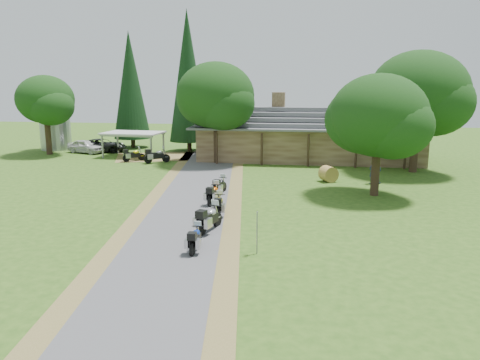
# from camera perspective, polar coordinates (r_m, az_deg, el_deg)

# --- Properties ---
(ground) EXTENTS (120.00, 120.00, 0.00)m
(ground) POSITION_cam_1_polar(r_m,az_deg,el_deg) (22.67, -7.77, -6.46)
(ground) COLOR #2D5116
(ground) RESTS_ON ground
(driveway) EXTENTS (51.95, 51.95, 0.00)m
(driveway) POSITION_cam_1_polar(r_m,az_deg,el_deg) (26.48, -6.37, -3.75)
(driveway) COLOR #4B4A4D
(driveway) RESTS_ON ground
(lodge) EXTENTS (21.40, 9.40, 4.90)m
(lodge) POSITION_cam_1_polar(r_m,az_deg,el_deg) (44.86, 8.42, 5.71)
(lodge) COLOR brown
(lodge) RESTS_ON ground
(silo) EXTENTS (3.35, 3.35, 6.44)m
(silo) POSITION_cam_1_polar(r_m,az_deg,el_deg) (54.31, -21.68, 6.86)
(silo) COLOR gray
(silo) RESTS_ON ground
(carport) EXTENTS (5.74, 4.02, 2.39)m
(carport) POSITION_cam_1_polar(r_m,az_deg,el_deg) (46.89, -12.84, 4.26)
(carport) COLOR silver
(carport) RESTS_ON ground
(car_white_sedan) EXTENTS (3.74, 5.67, 1.75)m
(car_white_sedan) POSITION_cam_1_polar(r_m,az_deg,el_deg) (50.63, -18.28, 4.12)
(car_white_sedan) COLOR silver
(car_white_sedan) RESTS_ON ground
(car_dark_suv) EXTENTS (3.06, 5.69, 2.07)m
(car_dark_suv) POSITION_cam_1_polar(r_m,az_deg,el_deg) (50.85, -16.46, 4.45)
(car_dark_suv) COLOR black
(car_dark_suv) RESTS_ON ground
(motorcycle_row_a) EXTENTS (0.60, 1.70, 1.15)m
(motorcycle_row_a) POSITION_cam_1_polar(r_m,az_deg,el_deg) (20.16, -5.45, -7.01)
(motorcycle_row_a) COLOR navy
(motorcycle_row_a) RESTS_ON ground
(motorcycle_row_b) EXTENTS (1.20, 2.15, 1.40)m
(motorcycle_row_b) POSITION_cam_1_polar(r_m,az_deg,el_deg) (22.63, -3.73, -4.55)
(motorcycle_row_b) COLOR #94969A
(motorcycle_row_b) RESTS_ON ground
(motorcycle_row_c) EXTENTS (0.80, 1.88, 1.25)m
(motorcycle_row_c) POSITION_cam_1_polar(r_m,az_deg,el_deg) (25.39, -2.56, -2.91)
(motorcycle_row_c) COLOR gold
(motorcycle_row_c) RESTS_ON ground
(motorcycle_row_d) EXTENTS (0.77, 1.92, 1.28)m
(motorcycle_row_d) POSITION_cam_1_polar(r_m,az_deg,el_deg) (27.79, -3.23, -1.60)
(motorcycle_row_d) COLOR #DB4F03
(motorcycle_row_d) RESTS_ON ground
(motorcycle_row_e) EXTENTS (0.87, 1.83, 1.20)m
(motorcycle_row_e) POSITION_cam_1_polar(r_m,az_deg,el_deg) (30.22, -2.42, -0.58)
(motorcycle_row_e) COLOR black
(motorcycle_row_e) RESTS_ON ground
(motorcycle_carport_a) EXTENTS (1.81, 1.71, 1.29)m
(motorcycle_carport_a) POSITION_cam_1_polar(r_m,az_deg,el_deg) (44.08, -12.82, 3.07)
(motorcycle_carport_a) COLOR yellow
(motorcycle_carport_a) RESTS_ON ground
(motorcycle_carport_b) EXTENTS (2.12, 1.77, 1.44)m
(motorcycle_carport_b) POSITION_cam_1_polar(r_m,az_deg,el_deg) (42.71, -10.08, 3.02)
(motorcycle_carport_b) COLOR slate
(motorcycle_carport_b) RESTS_ON ground
(person_a) EXTENTS (0.73, 0.72, 2.11)m
(person_a) POSITION_cam_1_polar(r_m,az_deg,el_deg) (34.50, 15.90, 1.28)
(person_a) COLOR navy
(person_a) RESTS_ON ground
(person_b) EXTENTS (0.65, 0.55, 1.94)m
(person_b) POSITION_cam_1_polar(r_m,az_deg,el_deg) (34.82, 16.28, 1.21)
(person_b) COLOR navy
(person_b) RESTS_ON ground
(hay_bale) EXTENTS (1.49, 1.45, 1.14)m
(hay_bale) POSITION_cam_1_polar(r_m,az_deg,el_deg) (34.62, 10.73, 0.74)
(hay_bale) COLOR #A4883C
(hay_bale) RESTS_ON ground
(sign_post) EXTENTS (0.33, 0.06, 1.84)m
(sign_post) POSITION_cam_1_polar(r_m,az_deg,el_deg) (19.59, 2.09, -6.45)
(sign_post) COLOR gray
(sign_post) RESTS_ON ground
(oak_lodge_left) EXTENTS (6.85, 6.85, 9.69)m
(oak_lodge_left) POSITION_cam_1_polar(r_m,az_deg,el_deg) (41.74, -2.98, 8.68)
(oak_lodge_left) COLOR #123610
(oak_lodge_left) RESTS_ON ground
(oak_lodge_right) EXTENTS (7.70, 7.70, 10.19)m
(oak_lodge_right) POSITION_cam_1_polar(r_m,az_deg,el_deg) (39.78, 20.81, 8.16)
(oak_lodge_right) COLOR #123610
(oak_lodge_right) RESTS_ON ground
(oak_driveway) EXTENTS (6.06, 6.06, 8.20)m
(oak_driveway) POSITION_cam_1_polar(r_m,az_deg,el_deg) (30.51, 16.45, 5.72)
(oak_driveway) COLOR #123610
(oak_driveway) RESTS_ON ground
(oak_silo) EXTENTS (5.58, 5.58, 8.85)m
(oak_silo) POSITION_cam_1_polar(r_m,az_deg,el_deg) (50.61, -22.56, 7.86)
(oak_silo) COLOR #123610
(oak_silo) RESTS_ON ground
(cedar_near) EXTENTS (4.08, 4.08, 14.45)m
(cedar_near) POSITION_cam_1_polar(r_m,az_deg,el_deg) (49.54, -6.36, 11.85)
(cedar_near) COLOR black
(cedar_near) RESTS_ON ground
(cedar_far) EXTENTS (4.01, 4.01, 12.62)m
(cedar_far) POSITION_cam_1_polar(r_m,az_deg,el_deg) (53.35, -13.18, 10.62)
(cedar_far) COLOR black
(cedar_far) RESTS_ON ground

